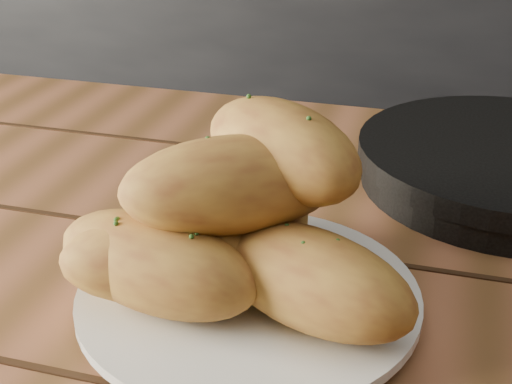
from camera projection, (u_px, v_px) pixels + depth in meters
name	position (u px, v px, depth m)	size (l,w,h in m)	color
counter	(500.00, 142.00, 1.64)	(2.80, 0.60, 0.90)	black
plate	(249.00, 298.00, 0.54)	(0.26, 0.26, 0.02)	silver
bread_rolls	(235.00, 225.00, 0.51)	(0.28, 0.23, 0.14)	gold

